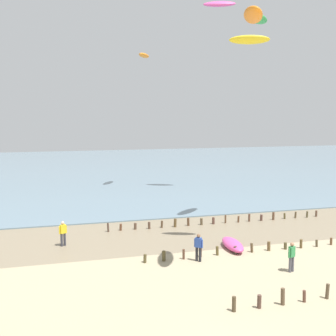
{
  "coord_description": "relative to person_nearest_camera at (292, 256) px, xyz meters",
  "views": [
    {
      "loc": [
        -5.91,
        -11.8,
        8.84
      ],
      "look_at": [
        -0.04,
        9.95,
        5.98
      ],
      "focal_mm": 45.2,
      "sensor_mm": 36.0,
      "label": 1
    }
  ],
  "objects": [
    {
      "name": "grounded_kite",
      "position": [
        -1.53,
        4.67,
        -0.62
      ],
      "size": [
        1.32,
        3.09,
        0.6
      ],
      "primitive_type": "ellipsoid",
      "rotation": [
        0.0,
        0.0,
        1.49
      ],
      "color": "#E54C99",
      "rests_on": "ground"
    },
    {
      "name": "groyne_far",
      "position": [
        -0.23,
        10.97,
        -0.63
      ],
      "size": [
        18.31,
        0.35,
        0.7
      ],
      "color": "#4C382E",
      "rests_on": "ground"
    },
    {
      "name": "kite_aloft_2",
      "position": [
        -2.41,
        28.45,
        14.66
      ],
      "size": [
        2.16,
        3.04,
        0.51
      ],
      "primitive_type": "ellipsoid",
      "rotation": [
        0.05,
        0.0,
        1.11
      ],
      "color": "orange"
    },
    {
      "name": "person_trailing_behind",
      "position": [
        -4.51,
        2.99,
        0.0
      ],
      "size": [
        0.44,
        0.42,
        1.71
      ],
      "color": "#232328",
      "rests_on": "ground"
    },
    {
      "name": "sea",
      "position": [
        -6.8,
        48.55,
        -0.87
      ],
      "size": [
        160.0,
        70.0,
        0.1
      ],
      "primitive_type": "cube",
      "color": "slate",
      "rests_on": "ground"
    },
    {
      "name": "kite_aloft_1",
      "position": [
        -0.65,
        4.71,
        12.59
      ],
      "size": [
        2.71,
        1.75,
        0.72
      ],
      "primitive_type": "ellipsoid",
      "rotation": [
        -0.44,
        0.0,
        5.93
      ],
      "color": "yellow"
    },
    {
      "name": "person_far_down_beach",
      "position": [
        -12.35,
        8.22,
        0.0
      ],
      "size": [
        0.53,
        0.35,
        1.71
      ],
      "color": "#383842",
      "rests_on": "ground"
    },
    {
      "name": "kite_aloft_6",
      "position": [
        -2.96,
        -0.43,
        12.82
      ],
      "size": [
        1.93,
        3.09,
        0.84
      ],
      "primitive_type": "ellipsoid",
      "rotation": [
        -0.47,
        0.0,
        4.38
      ],
      "color": "orange"
    },
    {
      "name": "person_nearest_camera",
      "position": [
        0.0,
        0.0,
        0.0
      ],
      "size": [
        0.54,
        0.34,
        1.71
      ],
      "color": "#4C4C56",
      "rests_on": "ground"
    },
    {
      "name": "kite_aloft_5",
      "position": [
        4.89,
        23.72,
        19.68
      ],
      "size": [
        3.69,
        2.4,
        0.97
      ],
      "primitive_type": "ellipsoid",
      "rotation": [
        0.44,
        0.0,
        5.92
      ],
      "color": "#E54C99"
    },
    {
      "name": "groyne_mid",
      "position": [
        0.76,
        3.65,
        -0.64
      ],
      "size": [
        17.81,
        0.35,
        0.64
      ],
      "color": "brown",
      "rests_on": "ground"
    },
    {
      "name": "kite_aloft_3",
      "position": [
        2.67,
        10.26,
        15.22
      ],
      "size": [
        3.17,
        3.04,
        0.74
      ],
      "primitive_type": "ellipsoid",
      "rotation": [
        0.23,
        0.0,
        3.88
      ],
      "color": "green"
    },
    {
      "name": "wet_sand_strip",
      "position": [
        -6.8,
        9.19,
        -0.91
      ],
      "size": [
        120.0,
        8.72,
        0.01
      ],
      "primitive_type": "cube",
      "color": "#84755B",
      "rests_on": "ground"
    }
  ]
}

